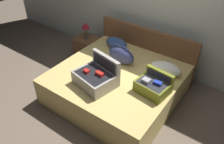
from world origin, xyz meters
TOP-DOWN VIEW (x-y plane):
  - ground_plane at (0.00, 0.00)m, footprint 12.00×12.00m
  - back_wall at (0.00, 1.65)m, footprint 8.00×0.10m
  - bed at (0.00, 0.40)m, footprint 1.92×1.85m
  - headboard at (0.00, 1.37)m, footprint 1.95×0.08m
  - hard_case_large at (-0.09, -0.02)m, footprint 0.65×0.59m
  - hard_case_medium at (0.68, 0.32)m, footprint 0.49×0.42m
  - duffel_bag at (-0.12, 0.69)m, footprint 0.51×0.22m
  - pillow_near_headboard at (-0.47, 1.06)m, footprint 0.50×0.32m
  - pillow_center_head at (0.64, 0.83)m, footprint 0.52×0.33m
  - nightstand at (-1.24, 1.08)m, footprint 0.44×0.40m
  - table_lamp at (-1.24, 1.08)m, footprint 0.17×0.17m

SIDE VIEW (x-z plane):
  - ground_plane at x=0.00m, z-range 0.00..0.00m
  - nightstand at x=-1.24m, z-range 0.00..0.46m
  - bed at x=0.00m, z-range 0.00..0.50m
  - headboard at x=0.00m, z-range 0.00..0.90m
  - pillow_near_headboard at x=-0.47m, z-range 0.50..0.68m
  - pillow_center_head at x=0.64m, z-range 0.50..0.69m
  - hard_case_medium at x=0.68m, z-range 0.46..0.76m
  - hard_case_large at x=-0.09m, z-range 0.42..0.84m
  - duffel_bag at x=-0.12m, z-range 0.48..0.81m
  - table_lamp at x=-1.24m, z-range 0.55..0.90m
  - back_wall at x=0.00m, z-range 0.00..2.60m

